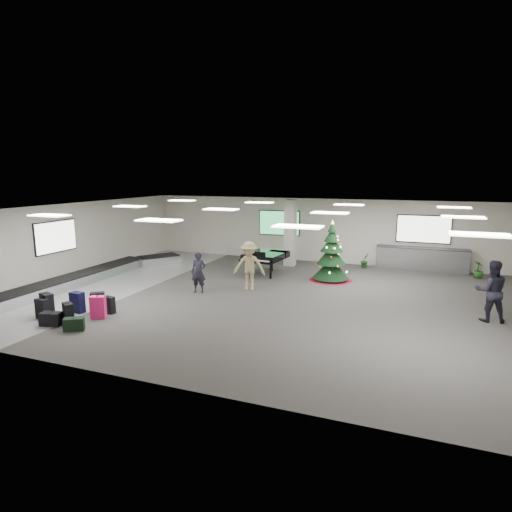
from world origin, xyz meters
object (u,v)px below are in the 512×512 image
at_px(service_counter, 421,259).
at_px(baggage_carousel, 97,275).
at_px(traveler_a, 199,272).
at_px(traveler_b, 249,266).
at_px(pink_suitcase, 98,307).
at_px(christmas_tree, 331,260).
at_px(potted_plant_left, 365,260).
at_px(grand_piano, 265,256).
at_px(traveler_bench, 491,291).
at_px(potted_plant_right, 479,270).

bearing_deg(service_counter, baggage_carousel, -152.33).
xyz_separation_m(service_counter, traveler_a, (-7.83, -6.95, 0.23)).
bearing_deg(service_counter, traveler_b, -136.37).
height_order(baggage_carousel, pink_suitcase, pink_suitcase).
relative_size(baggage_carousel, christmas_tree, 3.80).
bearing_deg(traveler_a, potted_plant_left, 37.82).
xyz_separation_m(service_counter, pink_suitcase, (-9.34, -10.66, -0.20)).
height_order(traveler_a, traveler_b, traveler_b).
xyz_separation_m(traveler_a, traveler_b, (1.63, 1.04, 0.17)).
xyz_separation_m(christmas_tree, potted_plant_left, (1.04, 2.95, -0.50)).
distance_m(grand_piano, traveler_bench, 9.12).
relative_size(pink_suitcase, grand_piano, 0.34).
bearing_deg(pink_suitcase, potted_plant_left, 34.38).
bearing_deg(baggage_carousel, potted_plant_left, 31.71).
relative_size(service_counter, potted_plant_left, 5.46).
bearing_deg(potted_plant_right, service_counter, 164.25).
xyz_separation_m(baggage_carousel, potted_plant_right, (15.15, 6.08, 0.16)).
bearing_deg(potted_plant_left, potted_plant_right, -3.64).
bearing_deg(potted_plant_left, pink_suitcase, -123.54).
relative_size(traveler_b, traveler_bench, 1.00).
xyz_separation_m(grand_piano, potted_plant_right, (8.83, 2.61, -0.44)).
distance_m(traveler_b, potted_plant_left, 6.70).
bearing_deg(potted_plant_right, traveler_a, -148.17).
distance_m(traveler_bench, potted_plant_left, 7.73).
bearing_deg(christmas_tree, traveler_bench, -31.29).
xyz_separation_m(traveler_a, potted_plant_left, (5.32, 6.60, -0.40)).
xyz_separation_m(grand_piano, traveler_bench, (8.47, -3.37, 0.14)).
relative_size(grand_piano, potted_plant_right, 2.89).
distance_m(grand_piano, traveler_b, 2.67).
xyz_separation_m(potted_plant_left, potted_plant_right, (4.81, -0.31, -0.00)).
height_order(grand_piano, traveler_b, traveler_b).
distance_m(pink_suitcase, traveler_a, 4.03).
relative_size(pink_suitcase, traveler_a, 0.47).
bearing_deg(traveler_a, grand_piano, 57.14).
distance_m(service_counter, grand_piano, 7.29).
bearing_deg(traveler_b, traveler_a, -160.97).
relative_size(christmas_tree, traveler_b, 1.36).
xyz_separation_m(pink_suitcase, grand_piano, (2.82, 7.40, 0.46)).
distance_m(pink_suitcase, christmas_tree, 9.39).
relative_size(service_counter, pink_suitcase, 5.62).
distance_m(baggage_carousel, pink_suitcase, 5.26).
bearing_deg(christmas_tree, pink_suitcase, -128.20).
xyz_separation_m(pink_suitcase, traveler_bench, (11.29, 4.03, 0.59)).
distance_m(traveler_b, potted_plant_right, 10.01).
xyz_separation_m(traveler_a, traveler_bench, (9.78, 0.31, 0.17)).
bearing_deg(traveler_b, christmas_tree, 31.11).
height_order(christmas_tree, potted_plant_right, christmas_tree).
relative_size(potted_plant_left, potted_plant_right, 1.01).
relative_size(traveler_a, traveler_bench, 0.82).
relative_size(grand_piano, traveler_a, 1.38).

